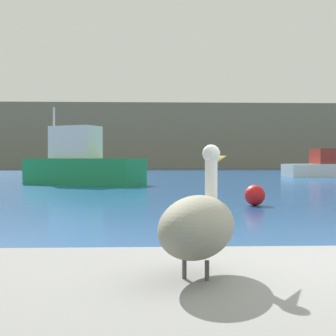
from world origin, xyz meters
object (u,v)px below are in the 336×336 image
Objects in this scene: pelican at (198,225)px; fishing_boat_white at (328,166)px; fishing_boat_green at (81,164)px; mooring_buoy at (255,195)px.

fishing_boat_white is (13.88, 35.06, -0.11)m from pelican.
fishing_boat_white is at bearing -118.63° from fishing_boat_green.
mooring_buoy is at bearing -127.26° from fishing_boat_white.
fishing_boat_green is at bearing 118.64° from mooring_buoy.
fishing_boat_green is 11.21× the size of mooring_buoy.
pelican is 37.71m from fishing_boat_white.
fishing_boat_white is 26.42m from mooring_buoy.
pelican is 0.18× the size of fishing_boat_green.
fishing_boat_green reaches higher than pelican.
mooring_buoy is at bearing 9.36° from pelican.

